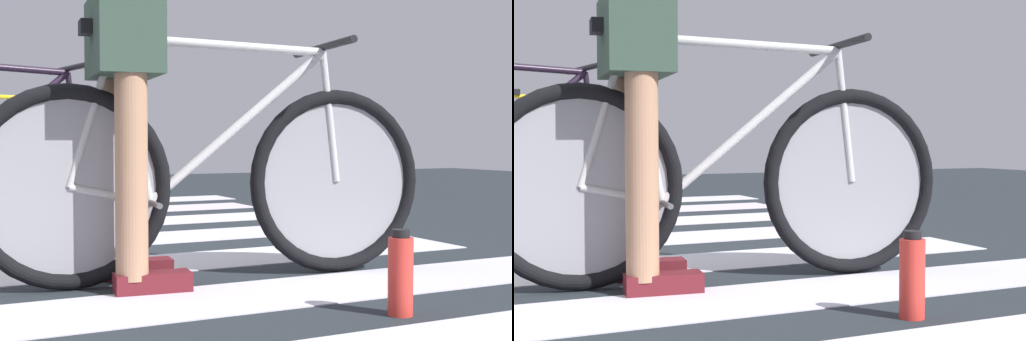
% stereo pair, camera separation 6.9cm
% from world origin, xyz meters
% --- Properties ---
extents(bicycle_1_of_4, '(1.73, 0.52, 0.93)m').
position_xyz_m(bicycle_1_of_4, '(1.14, -0.67, 0.41)').
color(bicycle_1_of_4, black).
rests_on(bicycle_1_of_4, ground).
extents(cyclist_1_of_4, '(0.35, 0.43, 1.02)m').
position_xyz_m(cyclist_1_of_4, '(0.83, -0.63, 0.68)').
color(cyclist_1_of_4, '#A87A5B').
rests_on(cyclist_1_of_4, ground).
extents(bicycle_4_of_4, '(1.73, 0.52, 0.93)m').
position_xyz_m(bicycle_4_of_4, '(1.06, 3.21, 0.41)').
color(bicycle_4_of_4, black).
rests_on(bicycle_4_of_4, ground).
extents(water_bottle, '(0.07, 0.07, 0.26)m').
position_xyz_m(water_bottle, '(1.44, -1.41, 0.14)').
color(water_bottle, red).
rests_on(water_bottle, ground).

